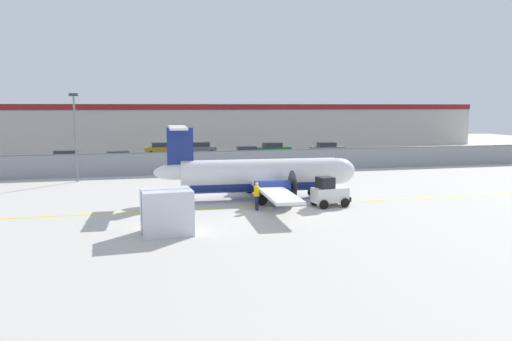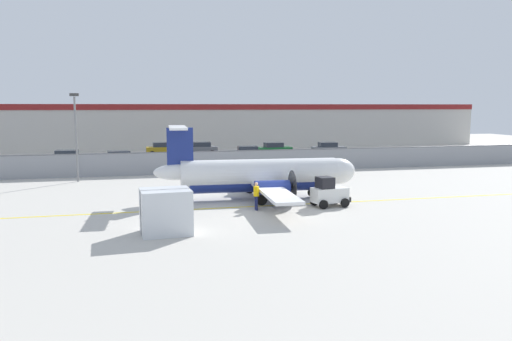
% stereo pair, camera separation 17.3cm
% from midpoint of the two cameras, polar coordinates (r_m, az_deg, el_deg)
% --- Properties ---
extents(ground_plane, '(140.00, 140.00, 0.01)m').
position_cam_midpoint_polar(ground_plane, '(31.49, 1.66, -4.04)').
color(ground_plane, '#BCB7AD').
extents(perimeter_fence, '(98.00, 0.10, 2.10)m').
position_cam_midpoint_polar(perimeter_fence, '(46.78, -3.43, 1.09)').
color(perimeter_fence, gray).
rests_on(perimeter_fence, ground).
extents(parking_lot_strip, '(98.00, 17.00, 0.12)m').
position_cam_midpoint_polar(parking_lot_strip, '(58.19, -5.39, 1.26)').
color(parking_lot_strip, '#38383A').
rests_on(parking_lot_strip, ground).
extents(background_building, '(91.00, 8.10, 6.50)m').
position_cam_midpoint_polar(background_building, '(76.27, -7.38, 5.09)').
color(background_building, beige).
rests_on(background_building, ground).
extents(commuter_airplane, '(13.82, 16.06, 4.92)m').
position_cam_midpoint_polar(commuter_airplane, '(33.64, 0.95, -0.54)').
color(commuter_airplane, white).
rests_on(commuter_airplane, ground).
extents(baggage_tug, '(2.46, 1.65, 1.88)m').
position_cam_midpoint_polar(baggage_tug, '(31.45, 8.49, -2.55)').
color(baggage_tug, silver).
rests_on(baggage_tug, ground).
extents(ground_crew_worker, '(0.36, 0.55, 1.70)m').
position_cam_midpoint_polar(ground_crew_worker, '(30.03, 0.19, -2.75)').
color(ground_crew_worker, '#191E4C').
rests_on(ground_crew_worker, ground).
extents(cargo_container, '(2.53, 2.16, 2.20)m').
position_cam_midpoint_polar(cargo_container, '(24.90, -10.08, -4.64)').
color(cargo_container, silver).
rests_on(cargo_container, ground).
extents(traffic_cone_near_left, '(0.36, 0.36, 0.64)m').
position_cam_midpoint_polar(traffic_cone_near_left, '(33.35, 7.05, -2.91)').
color(traffic_cone_near_left, orange).
rests_on(traffic_cone_near_left, ground).
extents(traffic_cone_near_right, '(0.36, 0.36, 0.64)m').
position_cam_midpoint_polar(traffic_cone_near_right, '(35.61, -10.38, -2.32)').
color(traffic_cone_near_right, orange).
rests_on(traffic_cone_near_right, ground).
extents(parked_car_0, '(4.22, 2.04, 1.58)m').
position_cam_midpoint_polar(parked_car_0, '(55.37, -20.81, 1.36)').
color(parked_car_0, '#B28C19').
rests_on(parked_car_0, parking_lot_strip).
extents(parked_car_1, '(4.33, 2.29, 1.58)m').
position_cam_midpoint_polar(parked_car_1, '(52.81, -15.16, 1.32)').
color(parked_car_1, silver).
rests_on(parked_car_1, parking_lot_strip).
extents(parked_car_2, '(4.24, 2.09, 1.58)m').
position_cam_midpoint_polar(parked_car_2, '(63.87, -10.52, 2.46)').
color(parked_car_2, '#B28C19').
rests_on(parked_car_2, parking_lot_strip).
extents(parked_car_3, '(4.31, 2.23, 1.58)m').
position_cam_midpoint_polar(parked_car_3, '(63.76, -6.23, 2.53)').
color(parked_car_3, slate).
rests_on(parked_car_3, parking_lot_strip).
extents(parked_car_4, '(4.33, 2.28, 1.58)m').
position_cam_midpoint_polar(parked_car_4, '(56.93, -1.00, 2.00)').
color(parked_car_4, red).
rests_on(parked_car_4, parking_lot_strip).
extents(parked_car_5, '(4.28, 2.17, 1.58)m').
position_cam_midpoint_polar(parked_car_5, '(62.61, 2.20, 2.48)').
color(parked_car_5, '#19662D').
rests_on(parked_car_5, parking_lot_strip).
extents(parked_car_6, '(4.34, 2.31, 1.58)m').
position_cam_midpoint_polar(parked_car_6, '(63.70, 8.36, 2.49)').
color(parked_car_6, slate).
rests_on(parked_car_6, parking_lot_strip).
extents(apron_light_pole, '(0.70, 0.30, 7.27)m').
position_cam_midpoint_polar(apron_light_pole, '(43.52, -19.80, 4.40)').
color(apron_light_pole, slate).
rests_on(apron_light_pole, ground).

